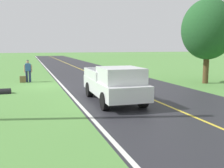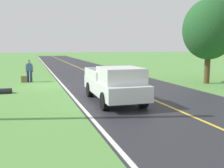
{
  "view_description": "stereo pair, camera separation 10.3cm",
  "coord_description": "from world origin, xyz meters",
  "px_view_note": "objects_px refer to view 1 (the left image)",
  "views": [
    {
      "loc": [
        1.5,
        18.89,
        2.79
      ],
      "look_at": [
        -2.07,
        7.96,
        1.12
      ],
      "focal_mm": 41.75,
      "sensor_mm": 36.0,
      "label": 1
    },
    {
      "loc": [
        1.4,
        18.92,
        2.79
      ],
      "look_at": [
        -2.07,
        7.96,
        1.12
      ],
      "focal_mm": 41.75,
      "sensor_mm": 36.0,
      "label": 2
    }
  ],
  "objects_px": {
    "pickup_truck_passing": "(115,83)",
    "tree_far_side_near": "(208,30)",
    "suitcase_carried": "(23,79)",
    "hitchhiker_walking": "(28,70)"
  },
  "relations": [
    {
      "from": "tree_far_side_near",
      "to": "suitcase_carried",
      "type": "bearing_deg",
      "value": -19.79
    },
    {
      "from": "suitcase_carried",
      "to": "pickup_truck_passing",
      "type": "height_order",
      "value": "pickup_truck_passing"
    },
    {
      "from": "pickup_truck_passing",
      "to": "tree_far_side_near",
      "type": "relative_size",
      "value": 0.87
    },
    {
      "from": "suitcase_carried",
      "to": "tree_far_side_near",
      "type": "height_order",
      "value": "tree_far_side_near"
    },
    {
      "from": "suitcase_carried",
      "to": "tree_far_side_near",
      "type": "xyz_separation_m",
      "value": [
        -13.23,
        4.76,
        3.77
      ]
    },
    {
      "from": "suitcase_carried",
      "to": "pickup_truck_passing",
      "type": "relative_size",
      "value": 0.09
    },
    {
      "from": "hitchhiker_walking",
      "to": "suitcase_carried",
      "type": "xyz_separation_m",
      "value": [
        0.41,
        0.11,
        -0.73
      ]
    },
    {
      "from": "suitcase_carried",
      "to": "tree_far_side_near",
      "type": "relative_size",
      "value": 0.08
    },
    {
      "from": "pickup_truck_passing",
      "to": "tree_far_side_near",
      "type": "bearing_deg",
      "value": -153.61
    },
    {
      "from": "suitcase_carried",
      "to": "pickup_truck_passing",
      "type": "distance_m",
      "value": 10.17
    }
  ]
}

